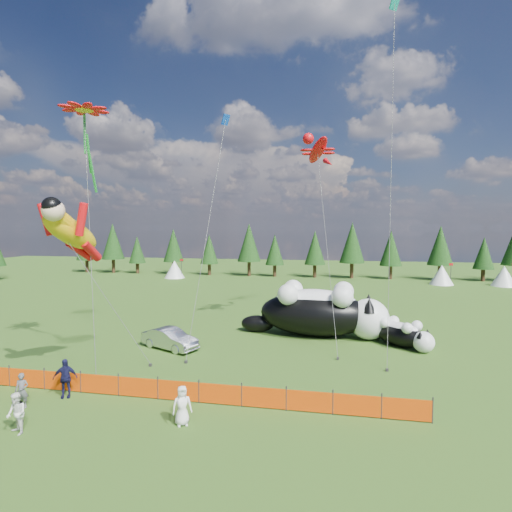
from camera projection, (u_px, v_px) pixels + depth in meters
The scene contains 16 objects.
ground at pixel (200, 377), 21.33m from camera, with size 160.00×160.00×0.00m, color #173C0B.
safety_fence at pixel (178, 391), 18.36m from camera, with size 22.06×0.06×1.10m.
tree_line at pixel (290, 252), 65.12m from camera, with size 90.00×4.00×8.00m, color black, non-canonical shape.
festival_tents at pixel (361, 273), 58.31m from camera, with size 50.00×3.20×2.80m, color white, non-canonical shape.
cat_large at pixel (321, 311), 29.39m from camera, with size 10.98×4.30×3.96m.
cat_small at pixel (402, 334), 26.81m from camera, with size 4.11×4.00×1.84m.
car at pixel (170, 339), 26.33m from camera, with size 1.43×4.10×1.35m, color silver.
spectator_a at pixel (22, 391), 17.68m from camera, with size 0.57×0.37×1.56m, color #505054.
spectator_b at pixel (16, 414), 15.40m from camera, with size 0.79×0.46×1.62m, color white.
spectator_c at pixel (65, 378), 18.77m from camera, with size 1.08×0.55×1.84m, color #141439.
spectator_e at pixel (182, 405), 16.13m from camera, with size 0.79×0.51×1.61m, color white.
superhero_kite at pixel (71, 232), 20.28m from camera, with size 5.07×5.18×10.09m.
gecko_kite at pixel (318, 150), 30.65m from camera, with size 4.29×10.36×15.82m.
flower_kite at pixel (84, 112), 22.31m from camera, with size 3.31×3.77×14.81m.
diamond_kite_a at pixel (224, 130), 27.24m from camera, with size 1.50×5.82×16.48m.
diamond_kite_b at pixel (394, 19), 24.88m from camera, with size 1.13×5.01×22.99m.
Camera 1 is at (6.93, -19.87, 7.97)m, focal length 28.00 mm.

